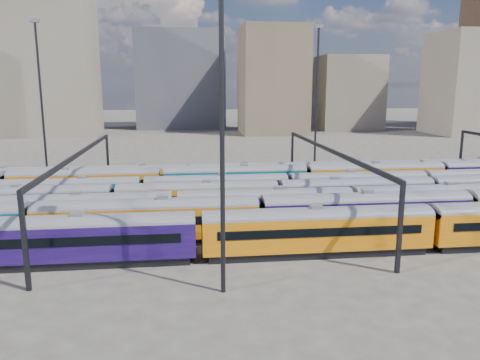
{
  "coord_description": "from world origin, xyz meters",
  "views": [
    {
      "loc": [
        -7.65,
        -55.6,
        15.7
      ],
      "look_at": [
        -0.39,
        6.18,
        3.0
      ],
      "focal_mm": 35.0,
      "sensor_mm": 36.0,
      "label": 1
    }
  ],
  "objects": [
    {
      "name": "rake_5",
      "position": [
        9.86,
        10.0,
        2.69
      ],
      "size": [
        124.91,
        3.05,
        5.13
      ],
      "color": "black",
      "rests_on": "ground"
    },
    {
      "name": "rake_1",
      "position": [
        -0.25,
        -10.0,
        2.91
      ],
      "size": [
        134.49,
        3.28,
        5.53
      ],
      "color": "black",
      "rests_on": "ground"
    },
    {
      "name": "gantry_2",
      "position": [
        10.0,
        0.0,
        6.79
      ],
      "size": [
        0.35,
        40.35,
        8.03
      ],
      "color": "black",
      "rests_on": "ground"
    },
    {
      "name": "rake_4",
      "position": [
        -3.65,
        5.0,
        2.49
      ],
      "size": [
        96.44,
        2.83,
        4.75
      ],
      "color": "black",
      "rests_on": "ground"
    },
    {
      "name": "rake_2",
      "position": [
        11.31,
        -5.0,
        2.61
      ],
      "size": [
        121.08,
        2.95,
        4.97
      ],
      "color": "black",
      "rests_on": "ground"
    },
    {
      "name": "rake_0",
      "position": [
        4.36,
        -15.0,
        2.84
      ],
      "size": [
        153.55,
        3.21,
        5.41
      ],
      "color": "black",
      "rests_on": "ground"
    },
    {
      "name": "mast_1",
      "position": [
        -30.0,
        22.0,
        13.97
      ],
      "size": [
        1.4,
        0.5,
        25.6
      ],
      "color": "black",
      "rests_on": "ground"
    },
    {
      "name": "gantry_1",
      "position": [
        -20.0,
        0.0,
        6.79
      ],
      "size": [
        0.35,
        40.35,
        8.03
      ],
      "color": "black",
      "rests_on": "ground"
    },
    {
      "name": "mast_2",
      "position": [
        -5.0,
        -22.0,
        13.97
      ],
      "size": [
        1.4,
        0.5,
        25.6
      ],
      "color": "black",
      "rests_on": "ground"
    },
    {
      "name": "mast_3",
      "position": [
        15.0,
        24.0,
        13.97
      ],
      "size": [
        1.4,
        0.5,
        25.6
      ],
      "color": "black",
      "rests_on": "ground"
    },
    {
      "name": "rake_3",
      "position": [
        13.71,
        0.0,
        2.57
      ],
      "size": [
        99.33,
        2.91,
        4.9
      ],
      "color": "black",
      "rests_on": "ground"
    },
    {
      "name": "ground",
      "position": [
        0.0,
        0.0,
        0.0
      ],
      "size": [
        500.0,
        500.0,
        0.0
      ],
      "primitive_type": "plane",
      "color": "#3F3A35",
      "rests_on": "ground"
    },
    {
      "name": "rake_6",
      "position": [
        1.97,
        15.0,
        2.39
      ],
      "size": [
        92.56,
        2.71,
        4.55
      ],
      "color": "black",
      "rests_on": "ground"
    }
  ]
}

